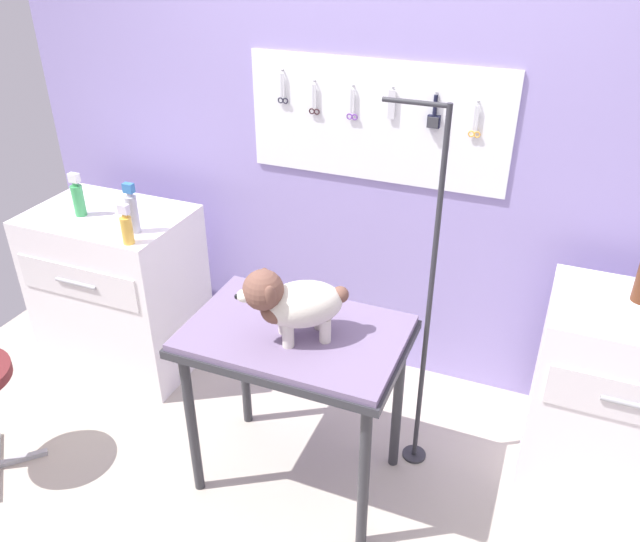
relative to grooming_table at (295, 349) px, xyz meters
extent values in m
cube|color=#B2A899|center=(0.03, -0.30, -0.73)|extent=(4.40, 4.00, 0.04)
cube|color=#9586C6|center=(0.03, 0.98, 0.44)|extent=(4.00, 0.06, 2.30)
cube|color=white|center=(0.00, 0.94, 0.66)|extent=(1.27, 0.02, 0.57)
cylinder|color=gray|center=(-0.46, 0.93, 0.86)|extent=(0.01, 0.02, 0.01)
cube|color=silver|center=(-0.47, 0.92, 0.79)|extent=(0.01, 0.00, 0.11)
cube|color=silver|center=(-0.46, 0.92, 0.79)|extent=(0.01, 0.00, 0.11)
torus|color=#201E2D|center=(-0.48, 0.92, 0.72)|extent=(0.03, 0.01, 0.03)
torus|color=#201E2D|center=(-0.45, 0.92, 0.72)|extent=(0.03, 0.01, 0.03)
cylinder|color=gray|center=(-0.30, 0.93, 0.83)|extent=(0.01, 0.02, 0.01)
cube|color=silver|center=(-0.31, 0.92, 0.76)|extent=(0.01, 0.00, 0.11)
cube|color=silver|center=(-0.29, 0.92, 0.76)|extent=(0.01, 0.00, 0.11)
torus|color=black|center=(-0.31, 0.92, 0.69)|extent=(0.03, 0.01, 0.03)
torus|color=black|center=(-0.29, 0.92, 0.69)|extent=(0.03, 0.01, 0.03)
cylinder|color=gray|center=(-0.11, 0.93, 0.82)|extent=(0.01, 0.02, 0.01)
cube|color=silver|center=(-0.11, 0.92, 0.75)|extent=(0.01, 0.00, 0.11)
cube|color=silver|center=(-0.10, 0.92, 0.75)|extent=(0.01, 0.00, 0.11)
torus|color=#673896|center=(-0.12, 0.92, 0.68)|extent=(0.03, 0.01, 0.03)
torus|color=#673896|center=(-0.10, 0.92, 0.68)|extent=(0.03, 0.01, 0.03)
cylinder|color=gray|center=(0.08, 0.93, 0.83)|extent=(0.01, 0.02, 0.01)
cube|color=silver|center=(0.08, 0.92, 0.76)|extent=(0.03, 0.01, 0.13)
cylinder|color=gray|center=(0.28, 0.93, 0.83)|extent=(0.01, 0.02, 0.01)
cylinder|color=black|center=(0.28, 0.92, 0.78)|extent=(0.02, 0.02, 0.09)
cube|color=black|center=(0.28, 0.92, 0.70)|extent=(0.06, 0.02, 0.06)
cube|color=#333338|center=(0.28, 0.91, 0.70)|extent=(0.05, 0.01, 0.05)
cylinder|color=gray|center=(0.47, 0.93, 0.81)|extent=(0.01, 0.02, 0.01)
cube|color=silver|center=(0.46, 0.92, 0.74)|extent=(0.01, 0.00, 0.11)
cube|color=silver|center=(0.47, 0.92, 0.74)|extent=(0.01, 0.00, 0.11)
torus|color=gold|center=(0.45, 0.92, 0.67)|extent=(0.03, 0.01, 0.03)
torus|color=gold|center=(0.48, 0.92, 0.67)|extent=(0.03, 0.01, 0.03)
cylinder|color=#2D2D33|center=(-0.38, -0.23, -0.34)|extent=(0.04, 0.04, 0.74)
cylinder|color=#2D2D33|center=(0.38, -0.23, -0.34)|extent=(0.04, 0.04, 0.74)
cylinder|color=#2D2D33|center=(-0.38, 0.23, -0.34)|extent=(0.04, 0.04, 0.74)
cylinder|color=#2D2D33|center=(0.38, 0.23, -0.34)|extent=(0.04, 0.04, 0.74)
cube|color=#2D2D33|center=(0.00, 0.00, 0.05)|extent=(0.88, 0.58, 0.03)
cube|color=slate|center=(0.00, 0.00, 0.08)|extent=(0.85, 0.56, 0.03)
cylinder|color=#2D2D33|center=(0.46, 0.31, -0.70)|extent=(0.11, 0.11, 0.01)
cylinder|color=#2D2D33|center=(0.46, 0.31, 0.12)|extent=(0.02, 0.02, 1.67)
cylinder|color=#2D2D33|center=(0.34, 0.31, 0.95)|extent=(0.24, 0.02, 0.02)
cylinder|color=beige|center=(0.02, -0.11, 0.15)|extent=(0.04, 0.04, 0.10)
cylinder|color=beige|center=(-0.03, -0.03, 0.15)|extent=(0.04, 0.04, 0.10)
cylinder|color=beige|center=(0.14, -0.02, 0.15)|extent=(0.04, 0.04, 0.10)
cylinder|color=beige|center=(0.08, 0.05, 0.15)|extent=(0.04, 0.04, 0.10)
ellipsoid|color=beige|center=(0.05, -0.03, 0.24)|extent=(0.36, 0.33, 0.17)
ellipsoid|color=brown|center=(-0.04, -0.09, 0.24)|extent=(0.17, 0.17, 0.10)
sphere|color=brown|center=(-0.07, -0.11, 0.33)|extent=(0.15, 0.15, 0.15)
ellipsoid|color=beige|center=(-0.12, -0.15, 0.31)|extent=(0.09, 0.09, 0.05)
sphere|color=black|center=(-0.15, -0.17, 0.31)|extent=(0.02, 0.02, 0.02)
ellipsoid|color=brown|center=(-0.02, -0.16, 0.34)|extent=(0.06, 0.05, 0.08)
ellipsoid|color=brown|center=(-0.10, -0.05, 0.34)|extent=(0.06, 0.05, 0.08)
sphere|color=brown|center=(0.17, 0.05, 0.27)|extent=(0.07, 0.07, 0.07)
cube|color=white|center=(-1.25, 0.44, -0.26)|extent=(0.80, 0.56, 0.90)
cube|color=silver|center=(-1.25, 0.16, -0.06)|extent=(0.70, 0.01, 0.18)
cylinder|color=#99999E|center=(-1.25, 0.15, -0.06)|extent=(0.24, 0.02, 0.02)
cube|color=white|center=(1.25, 0.51, -0.26)|extent=(0.68, 0.52, 0.90)
cube|color=silver|center=(1.25, 0.24, -0.06)|extent=(0.60, 0.01, 0.18)
cylinder|color=#99999E|center=(1.25, 0.24, -0.06)|extent=(0.20, 0.02, 0.02)
cube|color=#9E9EA3|center=(-1.23, -0.41, -0.70)|extent=(0.18, 0.18, 0.02)
cylinder|color=gold|center=(-0.94, 0.22, 0.25)|extent=(0.05, 0.05, 0.13)
cylinder|color=gold|center=(-0.94, 0.22, 0.33)|extent=(0.02, 0.02, 0.02)
cube|color=silver|center=(-0.94, 0.22, 0.36)|extent=(0.05, 0.03, 0.04)
cylinder|color=#ABAEBC|center=(-0.98, 0.33, 0.28)|extent=(0.06, 0.06, 0.18)
cylinder|color=#ABAEBC|center=(-0.98, 0.33, 0.38)|extent=(0.03, 0.03, 0.02)
cube|color=#3271B7|center=(-0.98, 0.33, 0.41)|extent=(0.05, 0.03, 0.04)
cylinder|color=#3CA359|center=(-1.35, 0.38, 0.27)|extent=(0.06, 0.06, 0.16)
cylinder|color=#3CA359|center=(-1.35, 0.38, 0.36)|extent=(0.03, 0.03, 0.02)
cube|color=silver|center=(-1.35, 0.38, 0.39)|extent=(0.05, 0.03, 0.04)
camera|label=1|loc=(0.86, -1.85, 1.53)|focal=35.52mm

